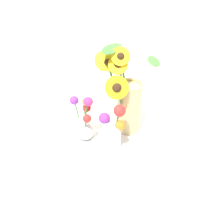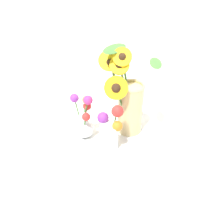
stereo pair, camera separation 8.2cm
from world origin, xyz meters
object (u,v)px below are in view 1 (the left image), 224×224
Objects in this scene: mason_jar_sunflowers at (126,99)px; vase_bulb_right at (85,123)px; serving_tray at (112,136)px; vase_small_center at (112,131)px.

mason_jar_sunflowers is 0.18m from vase_bulb_right.
vase_small_center is (-0.01, -0.07, 0.08)m from serving_tray.
mason_jar_sunflowers is (0.06, 0.04, 0.15)m from serving_tray.
vase_bulb_right reaches higher than serving_tray.
vase_bulb_right is at bearing -166.84° from mason_jar_sunflowers.
vase_bulb_right reaches higher than vase_small_center.
mason_jar_sunflowers is at bearing 13.16° from vase_bulb_right.
mason_jar_sunflowers reaches higher than serving_tray.
vase_small_center is at bearing -34.38° from vase_bulb_right.
serving_tray is at bearing 81.79° from vase_small_center.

